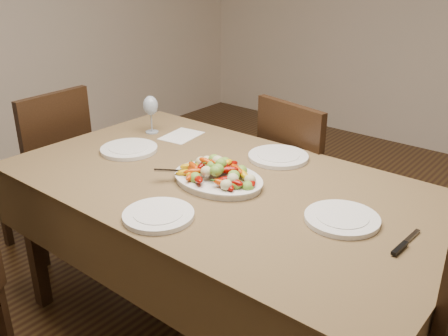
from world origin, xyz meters
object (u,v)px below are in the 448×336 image
serving_platter (218,180)px  plate_right (342,219)px  dining_table (224,261)px  chair_far (311,183)px  plate_left (129,149)px  wine_glass (151,113)px  plate_near (158,215)px  plate_far (278,157)px  chair_left (42,169)px

serving_platter → plate_right: bearing=3.8°
dining_table → chair_far: chair_far is taller
plate_left → wine_glass: wine_glass is taller
serving_platter → plate_near: (0.02, -0.35, -0.00)m
serving_platter → plate_far: serving_platter is taller
plate_left → plate_right: same height
serving_platter → plate_far: size_ratio=1.41×
plate_far → plate_right: bearing=-34.6°
chair_left → plate_near: (1.31, -0.32, 0.29)m
plate_left → plate_far: (0.59, 0.36, 0.00)m
chair_far → wine_glass: 0.92m
plate_right → plate_far: bearing=145.4°
serving_platter → plate_right: 0.53m
chair_far → chair_left: size_ratio=1.00×
plate_near → chair_far: bearing=91.2°
chair_far → plate_near: (0.02, -1.13, 0.29)m
chair_left → wine_glass: 0.79m
plate_far → wine_glass: 0.72m
plate_left → plate_far: bearing=31.7°
plate_right → plate_near: bearing=-142.8°
chair_far → plate_far: (0.04, -0.41, 0.29)m
dining_table → serving_platter: size_ratio=4.85×
plate_left → plate_right: size_ratio=1.02×
plate_right → plate_near: 0.64m
dining_table → plate_left: (-0.56, -0.02, 0.39)m
plate_left → plate_near: size_ratio=1.05×
chair_left → plate_left: size_ratio=3.60×
plate_left → plate_right: 1.08m
plate_left → wine_glass: 0.29m
chair_far → serving_platter: chair_far is taller
plate_far → plate_near: size_ratio=1.07×
chair_left → serving_platter: chair_left is taller
chair_left → serving_platter: size_ratio=2.50×
dining_table → plate_left: size_ratio=6.97×
wine_glass → chair_left: bearing=-155.0°
chair_left → plate_left: (0.73, 0.04, 0.29)m
serving_platter → plate_left: bearing=179.3°
chair_left → plate_right: chair_left is taller
chair_far → plate_right: bearing=137.6°
plate_left → plate_right: (1.08, 0.03, 0.00)m
wine_glass → dining_table: bearing=-19.1°
dining_table → chair_left: bearing=-177.4°
chair_left → plate_right: bearing=90.0°
chair_left → plate_left: bearing=91.0°
chair_left → plate_far: size_ratio=3.52×
serving_platter → plate_far: (0.04, 0.37, -0.00)m
dining_table → chair_far: 0.76m
plate_right → plate_near: (-0.51, -0.38, 0.00)m
dining_table → plate_near: plate_near is taller
plate_near → plate_right: bearing=37.2°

